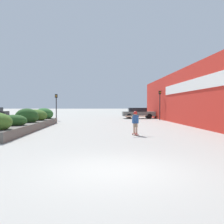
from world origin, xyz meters
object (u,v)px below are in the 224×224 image
at_px(car_leftmost, 214,112).
at_px(traffic_light_left, 56,102).
at_px(car_center_left, 138,113).
at_px(skateboarder, 135,120).
at_px(traffic_light_right, 160,100).
at_px(skateboard, 135,134).

bearing_deg(car_leftmost, traffic_light_left, 106.67).
relative_size(car_center_left, traffic_light_left, 1.41).
height_order(skateboarder, car_leftmost, skateboarder).
bearing_deg(traffic_light_right, car_center_left, 115.69).
xyz_separation_m(skateboarder, traffic_light_left, (-7.40, 15.52, 1.27)).
bearing_deg(traffic_light_right, skateboard, -108.46).
bearing_deg(traffic_light_left, skateboard, -64.49).
height_order(skateboarder, traffic_light_left, traffic_light_left).
distance_m(car_leftmost, traffic_light_left, 23.48).
bearing_deg(skateboarder, car_center_left, 68.38).
xyz_separation_m(car_center_left, traffic_light_left, (-10.51, -4.11, 1.39)).
bearing_deg(skateboarder, car_leftmost, 43.28).
relative_size(car_leftmost, car_center_left, 0.98).
relative_size(skateboarder, traffic_light_right, 0.37).
distance_m(skateboarder, car_center_left, 19.87).
distance_m(skateboard, traffic_light_right, 16.41).
bearing_deg(car_leftmost, skateboard, 145.91).
bearing_deg(skateboard, skateboarder, -12.63).
distance_m(car_leftmost, car_center_left, 12.23).
bearing_deg(skateboarder, skateboard, 167.37).
height_order(skateboard, traffic_light_left, traffic_light_left).
xyz_separation_m(car_leftmost, traffic_light_left, (-22.46, -6.73, 1.40)).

